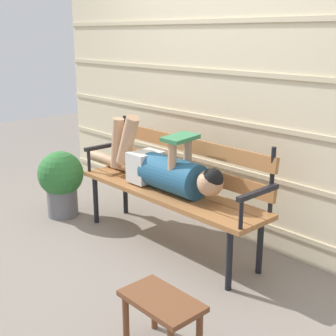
% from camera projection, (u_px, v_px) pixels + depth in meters
% --- Properties ---
extents(ground_plane, '(12.00, 12.00, 0.00)m').
position_uv_depth(ground_plane, '(163.00, 246.00, 3.68)').
color(ground_plane, gray).
extents(house_siding, '(4.25, 0.08, 2.30)m').
position_uv_depth(house_siding, '(219.00, 95.00, 3.75)').
color(house_siding, beige).
rests_on(house_siding, ground).
extents(park_bench, '(1.75, 0.44, 0.92)m').
position_uv_depth(park_bench, '(174.00, 182.00, 3.61)').
color(park_bench, '#9E6638').
rests_on(park_bench, ground).
extents(reclining_person, '(1.69, 0.27, 0.55)m').
position_uv_depth(reclining_person, '(161.00, 168.00, 3.59)').
color(reclining_person, '#23567A').
extents(footstool, '(0.44, 0.25, 0.32)m').
position_uv_depth(footstool, '(162.00, 309.00, 2.40)').
color(footstool, brown).
rests_on(footstool, ground).
extents(potted_plant, '(0.41, 0.41, 0.61)m').
position_uv_depth(potted_plant, '(61.00, 180.00, 4.21)').
color(potted_plant, slate).
rests_on(potted_plant, ground).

